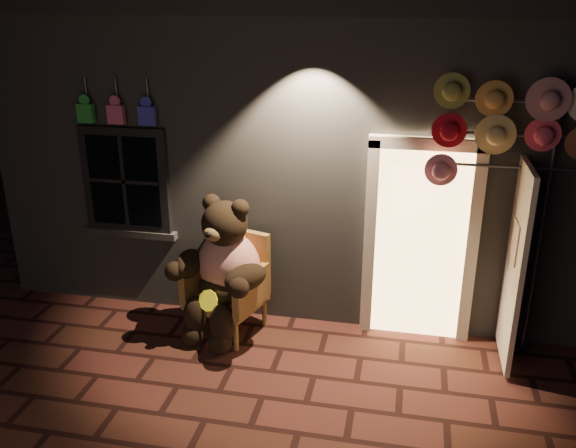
# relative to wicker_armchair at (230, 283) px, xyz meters

# --- Properties ---
(ground) EXTENTS (60.00, 60.00, 0.00)m
(ground) POSITION_rel_wicker_armchair_xyz_m (0.64, -1.16, -0.55)
(ground) COLOR #4F241E
(ground) RESTS_ON ground
(shop_building) EXTENTS (7.30, 5.95, 3.51)m
(shop_building) POSITION_rel_wicker_armchair_xyz_m (0.64, 2.83, 1.19)
(shop_building) COLOR slate
(shop_building) RESTS_ON ground
(wicker_armchair) EXTENTS (0.91, 0.87, 1.10)m
(wicker_armchair) POSITION_rel_wicker_armchair_xyz_m (0.00, 0.00, 0.00)
(wicker_armchair) COLOR #B28B45
(wicker_armchair) RESTS_ON ground
(teddy_bear) EXTENTS (1.09, 0.99, 1.56)m
(teddy_bear) POSITION_rel_wicker_armchair_xyz_m (-0.03, -0.14, 0.22)
(teddy_bear) COLOR red
(teddy_bear) RESTS_ON ground
(hat_rack) EXTENTS (1.59, 0.22, 2.81)m
(hat_rack) POSITION_rel_wicker_armchair_xyz_m (2.71, 0.11, 1.80)
(hat_rack) COLOR #59595E
(hat_rack) RESTS_ON ground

